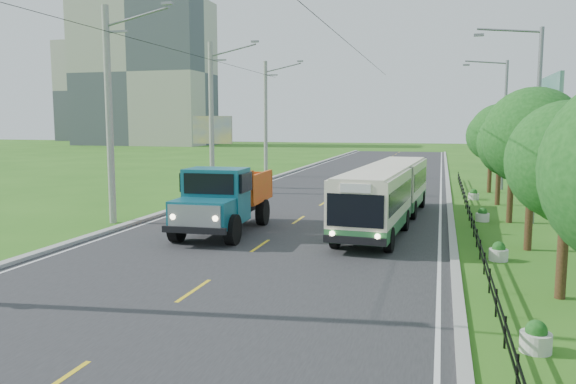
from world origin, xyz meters
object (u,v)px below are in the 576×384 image
at_px(tree_fifth, 501,138).
at_px(tree_back, 492,139).
at_px(pole_far, 266,118).
at_px(billboard_left, 213,134).
at_px(pole_near, 110,114).
at_px(streetlight_far, 502,120).
at_px(tree_second, 569,168).
at_px(planter_near, 499,252).
at_px(pole_mid, 212,117).
at_px(tree_fourth, 514,147).
at_px(planter_mid, 482,216).
at_px(planter_front, 536,338).
at_px(planter_far, 474,195).
at_px(streetlight_mid, 534,118).
at_px(bus, 387,190).
at_px(dump_truck, 224,195).
at_px(billboard_right, 549,111).
at_px(tree_third, 534,143).

relative_size(tree_fifth, tree_back, 1.05).
distance_m(pole_far, billboard_left, 9.17).
bearing_deg(pole_near, streetlight_far, 45.14).
bearing_deg(tree_second, planter_near, 108.03).
bearing_deg(pole_mid, pole_near, -90.00).
distance_m(pole_near, tree_fourth, 18.89).
bearing_deg(planter_mid, planter_front, -90.00).
height_order(planter_near, planter_far, same).
relative_size(pole_far, streetlight_far, 1.10).
distance_m(pole_near, planter_near, 17.79).
bearing_deg(tree_second, pole_mid, 133.85).
bearing_deg(planter_front, pole_far, 115.72).
bearing_deg(streetlight_mid, tree_back, 93.70).
bearing_deg(planter_near, tree_second, -71.97).
xyz_separation_m(pole_mid, tree_back, (18.12, 5.14, -1.44)).
xyz_separation_m(pole_mid, bus, (12.49, -9.00, -3.48)).
height_order(tree_second, dump_truck, tree_second).
xyz_separation_m(tree_fourth, dump_truck, (-12.20, -5.93, -1.97)).
bearing_deg(billboard_left, tree_back, 6.31).
relative_size(pole_near, planter_far, 14.93).
height_order(tree_second, billboard_right, billboard_right).
xyz_separation_m(tree_back, streetlight_mid, (0.79, -12.14, 1.25)).
distance_m(pole_far, tree_fourth, 26.20).
xyz_separation_m(pole_mid, billboard_left, (-1.24, 3.00, -1.23)).
distance_m(planter_near, billboard_left, 25.78).
relative_size(planter_mid, bus, 0.05).
xyz_separation_m(pole_near, bus, (12.49, 3.00, -3.48)).
bearing_deg(planter_mid, tree_third, -77.90).
bearing_deg(billboard_left, pole_far, 82.17).
bearing_deg(planter_far, planter_near, -90.00).
xyz_separation_m(streetlight_mid, streetlight_far, (0.00, 14.00, 0.00)).
bearing_deg(billboard_right, planter_near, -104.80).
xyz_separation_m(tree_second, streetlight_mid, (0.79, 11.86, 1.38)).
height_order(pole_far, streetlight_mid, pole_far).
relative_size(tree_fifth, dump_truck, 0.84).
relative_size(planter_front, bus, 0.05).
bearing_deg(tree_third, pole_far, 126.09).
relative_size(pole_far, planter_near, 14.93).
distance_m(streetlight_far, bus, 17.55).
relative_size(pole_far, billboard_left, 1.92).
xyz_separation_m(planter_mid, bus, (-4.37, -2.00, 1.33)).
xyz_separation_m(pole_near, tree_fifth, (18.12, 11.14, -1.24)).
bearing_deg(billboard_right, streetlight_far, 101.71).
height_order(pole_mid, billboard_left, pole_mid).
distance_m(pole_near, tree_back, 24.98).
xyz_separation_m(pole_far, billboard_right, (20.56, -13.00, 0.25)).
bearing_deg(pole_mid, tree_fourth, -20.74).
bearing_deg(pole_mid, tree_fifth, -2.71).
xyz_separation_m(pole_near, planter_far, (16.86, 13.00, -4.81)).
bearing_deg(tree_fourth, billboard_left, 153.01).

